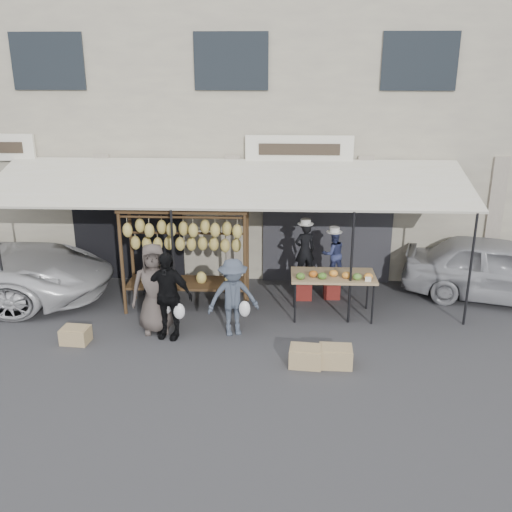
{
  "coord_description": "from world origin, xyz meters",
  "views": [
    {
      "loc": [
        1.11,
        -9.39,
        4.98
      ],
      "look_at": [
        0.63,
        1.4,
        1.3
      ],
      "focal_mm": 40.0,
      "sensor_mm": 36.0,
      "label": 1
    }
  ],
  "objects": [
    {
      "name": "stool_left",
      "position": [
        1.64,
        2.35,
        0.25
      ],
      "size": [
        0.44,
        0.44,
        0.5
      ],
      "primitive_type": "cube",
      "rotation": [
        0.0,
        0.0,
        0.28
      ],
      "color": "maroon",
      "rests_on": "ground_plane"
    },
    {
      "name": "crate_near_a",
      "position": [
        1.57,
        -0.61,
        0.17
      ],
      "size": [
        0.59,
        0.47,
        0.33
      ],
      "primitive_type": "cube",
      "rotation": [
        0.0,
        0.0,
        -0.1
      ],
      "color": "tan",
      "rests_on": "ground_plane"
    },
    {
      "name": "customer_left",
      "position": [
        -1.28,
        0.61,
        0.89
      ],
      "size": [
        0.96,
        0.72,
        1.77
      ],
      "primitive_type": "imported",
      "rotation": [
        0.0,
        0.0,
        0.19
      ],
      "color": "#463D39",
      "rests_on": "ground_plane"
    },
    {
      "name": "banana_rack",
      "position": [
        -0.85,
        1.7,
        1.57
      ],
      "size": [
        2.6,
        0.9,
        2.24
      ],
      "color": "#402D19",
      "rests_on": "ground_plane"
    },
    {
      "name": "produce_table",
      "position": [
        2.19,
        1.42,
        0.87
      ],
      "size": [
        1.7,
        0.9,
        1.04
      ],
      "color": "tan",
      "rests_on": "ground_plane"
    },
    {
      "name": "vendor_right",
      "position": [
        2.27,
        2.44,
        1.02
      ],
      "size": [
        0.61,
        0.53,
        1.06
      ],
      "primitive_type": "imported",
      "rotation": [
        0.0,
        0.0,
        3.43
      ],
      "color": "navy",
      "rests_on": "stool_right"
    },
    {
      "name": "vendor_left",
      "position": [
        1.64,
        2.35,
        1.12
      ],
      "size": [
        0.53,
        0.42,
        1.25
      ],
      "primitive_type": "imported",
      "rotation": [
        0.0,
        0.0,
        3.45
      ],
      "color": "black",
      "rests_on": "stool_left"
    },
    {
      "name": "shophouse",
      "position": [
        -0.0,
        6.5,
        3.65
      ],
      "size": [
        24.0,
        6.15,
        7.3
      ],
      "color": "#ABA48A",
      "rests_on": "ground_plane"
    },
    {
      "name": "crate_near_b",
      "position": [
        2.09,
        -0.59,
        0.17
      ],
      "size": [
        0.58,
        0.45,
        0.34
      ],
      "primitive_type": "cube",
      "rotation": [
        0.0,
        0.0,
        -0.04
      ],
      "color": "tan",
      "rests_on": "ground_plane"
    },
    {
      "name": "crate_far",
      "position": [
        -2.69,
        0.04,
        0.15
      ],
      "size": [
        0.53,
        0.42,
        0.3
      ],
      "primitive_type": "cube",
      "rotation": [
        0.0,
        0.0,
        -0.09
      ],
      "color": "tan",
      "rests_on": "ground_plane"
    },
    {
      "name": "customer_mid",
      "position": [
        -0.99,
        0.37,
        0.85
      ],
      "size": [
        1.06,
        0.62,
        1.69
      ],
      "primitive_type": "imported",
      "rotation": [
        0.0,
        0.0,
        -0.23
      ],
      "color": "black",
      "rests_on": "ground_plane"
    },
    {
      "name": "customer_right",
      "position": [
        0.23,
        0.53,
        0.76
      ],
      "size": [
        1.1,
        0.81,
        1.52
      ],
      "primitive_type": "imported",
      "rotation": [
        0.0,
        0.0,
        0.28
      ],
      "color": "#3B4451",
      "rests_on": "ground_plane"
    },
    {
      "name": "ground_plane",
      "position": [
        0.0,
        0.0,
        0.0
      ],
      "size": [
        90.0,
        90.0,
        0.0
      ],
      "primitive_type": "plane",
      "color": "#2D2D30"
    },
    {
      "name": "stool_right",
      "position": [
        2.27,
        2.44,
        0.25
      ],
      "size": [
        0.36,
        0.36,
        0.49
      ],
      "primitive_type": "cube",
      "rotation": [
        0.0,
        0.0,
        -0.01
      ],
      "color": "maroon",
      "rests_on": "ground_plane"
    },
    {
      "name": "awning",
      "position": [
        0.01,
        2.28,
        2.57
      ],
      "size": [
        10.0,
        2.35,
        2.92
      ],
      "color": "silver",
      "rests_on": "ground_plane"
    },
    {
      "name": "sedan",
      "position": [
        5.91,
        2.51,
        0.69
      ],
      "size": [
        4.37,
        2.71,
        1.39
      ],
      "primitive_type": "imported",
      "rotation": [
        0.0,
        0.0,
        1.29
      ],
      "color": "#9D9EA3",
      "rests_on": "ground_plane"
    }
  ]
}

